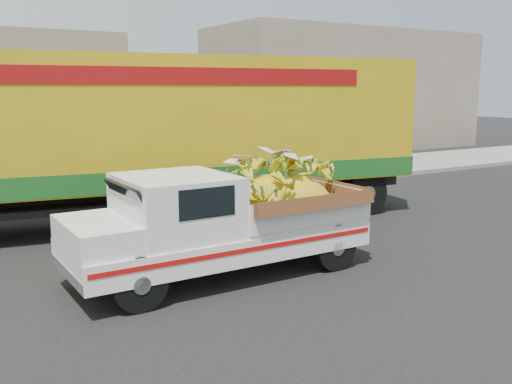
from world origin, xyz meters
TOP-DOWN VIEW (x-y plane):
  - ground at (0.00, 0.00)m, footprint 100.00×100.00m
  - curb at (0.00, 6.08)m, footprint 60.00×0.25m
  - sidewalk at (0.00, 8.18)m, footprint 60.00×4.00m
  - building_right at (14.00, 15.08)m, footprint 14.00×6.00m
  - pickup_truck at (-1.09, -0.39)m, footprint 5.05×1.91m
  - semi_trailer at (-0.69, 3.62)m, footprint 12.07×4.30m

SIDE VIEW (x-z plane):
  - ground at x=0.00m, z-range 0.00..0.00m
  - sidewalk at x=0.00m, z-range 0.00..0.14m
  - curb at x=0.00m, z-range 0.00..0.15m
  - pickup_truck at x=-1.09m, z-range 0.07..1.82m
  - semi_trailer at x=-0.69m, z-range 0.22..4.02m
  - building_right at x=14.00m, z-range 0.00..6.00m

